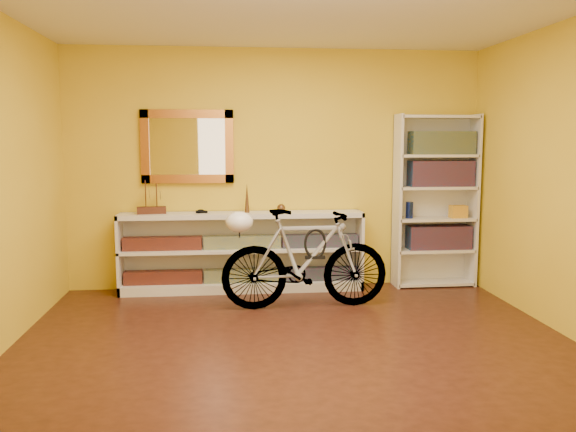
{
  "coord_description": "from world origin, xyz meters",
  "views": [
    {
      "loc": [
        -0.53,
        -4.45,
        1.61
      ],
      "look_at": [
        0.0,
        0.7,
        0.95
      ],
      "focal_mm": 36.8,
      "sensor_mm": 36.0,
      "label": 1
    }
  ],
  "objects": [
    {
      "name": "decorative_orb",
      "position": [
        0.04,
        1.81,
        0.89
      ],
      "size": [
        0.09,
        0.09,
        0.09
      ],
      "primitive_type": "sphere",
      "color": "brown",
      "rests_on": "console_unit"
    },
    {
      "name": "model_ship",
      "position": [
        -1.33,
        1.81,
        1.03
      ],
      "size": [
        0.31,
        0.16,
        0.35
      ],
      "primitive_type": null,
      "rotation": [
        0.0,
        0.0,
        0.15
      ],
      "color": "#3B1B10",
      "rests_on": "console_unit"
    },
    {
      "name": "cd_row_upper",
      "position": [
        -0.38,
        1.79,
        0.54
      ],
      "size": [
        2.5,
        0.13,
        0.14
      ],
      "primitive_type": "cube",
      "color": "navy",
      "rests_on": "console_unit"
    },
    {
      "name": "red_tin",
      "position": [
        1.56,
        1.87,
        1.56
      ],
      "size": [
        0.16,
        0.16,
        0.19
      ],
      "primitive_type": "cube",
      "rotation": [
        0.0,
        0.0,
        0.06
      ],
      "color": "maroon",
      "rests_on": "bookcase"
    },
    {
      "name": "travel_mug",
      "position": [
        1.46,
        1.82,
        0.86
      ],
      "size": [
        0.08,
        0.08,
        0.18
      ],
      "primitive_type": "cylinder",
      "color": "navy",
      "rests_on": "bookcase"
    },
    {
      "name": "book_row_b",
      "position": [
        1.81,
        1.84,
        1.25
      ],
      "size": [
        0.7,
        0.22,
        0.28
      ],
      "primitive_type": "cube",
      "color": "maroon",
      "rests_on": "bookcase"
    },
    {
      "name": "u_lock",
      "position": [
        0.3,
        1.08,
        0.63
      ],
      "size": [
        0.22,
        0.02,
        0.22
      ],
      "primitive_type": "torus",
      "rotation": [
        1.57,
        0.0,
        0.0
      ],
      "color": "black",
      "rests_on": "bicycle"
    },
    {
      "name": "yellow_bag",
      "position": [
        2.01,
        1.8,
        0.83
      ],
      "size": [
        0.18,
        0.13,
        0.14
      ],
      "primitive_type": "cube",
      "rotation": [
        0.0,
        0.0,
        0.05
      ],
      "color": "gold",
      "rests_on": "bookcase"
    },
    {
      "name": "bicycle",
      "position": [
        0.21,
        1.08,
        0.48
      ],
      "size": [
        0.49,
        1.66,
        0.97
      ],
      "primitive_type": "imported",
      "rotation": [
        0.0,
        0.0,
        1.61
      ],
      "color": "silver",
      "rests_on": "floor"
    },
    {
      "name": "wall_socket",
      "position": [
        0.9,
        1.99,
        0.25
      ],
      "size": [
        0.09,
        0.02,
        0.09
      ],
      "primitive_type": "cube",
      "color": "silver",
      "rests_on": "back_wall"
    },
    {
      "name": "book_row_c",
      "position": [
        1.81,
        1.84,
        1.59
      ],
      "size": [
        0.7,
        0.22,
        0.25
      ],
      "primitive_type": "cube",
      "color": "navy",
      "rests_on": "bookcase"
    },
    {
      "name": "toy_car",
      "position": [
        -0.8,
        1.81,
        0.85
      ],
      "size": [
        0.0,
        0.0,
        0.0
      ],
      "primitive_type": "imported",
      "rotation": [
        0.0,
        0.0,
        1.75
      ],
      "color": "black",
      "rests_on": "console_unit"
    },
    {
      "name": "back_wall",
      "position": [
        0.0,
        2.0,
        1.3
      ],
      "size": [
        4.5,
        0.01,
        2.6
      ],
      "primitive_type": "cube",
      "color": "gold",
      "rests_on": "ground"
    },
    {
      "name": "gilt_mirror",
      "position": [
        -0.95,
        1.97,
        1.55
      ],
      "size": [
        0.98,
        0.06,
        0.78
      ],
      "primitive_type": "cube",
      "color": "#904E1A",
      "rests_on": "back_wall"
    },
    {
      "name": "bookcase",
      "position": [
        1.76,
        1.84,
        0.95
      ],
      "size": [
        0.9,
        0.3,
        1.9
      ],
      "primitive_type": null,
      "color": "silver",
      "rests_on": "floor"
    },
    {
      "name": "helmet",
      "position": [
        -0.42,
        1.06,
        0.85
      ],
      "size": [
        0.26,
        0.25,
        0.2
      ],
      "primitive_type": "ellipsoid",
      "color": "white",
      "rests_on": "bicycle"
    },
    {
      "name": "bronze_ornament",
      "position": [
        -0.32,
        1.81,
        1.01
      ],
      "size": [
        0.05,
        0.05,
        0.32
      ],
      "primitive_type": "cone",
      "color": "brown",
      "rests_on": "console_unit"
    },
    {
      "name": "book_row_a",
      "position": [
        1.81,
        1.84,
        0.55
      ],
      "size": [
        0.7,
        0.22,
        0.26
      ],
      "primitive_type": "cube",
      "color": "maroon",
      "rests_on": "bookcase"
    },
    {
      "name": "floor",
      "position": [
        0.0,
        0.0,
        -0.01
      ],
      "size": [
        4.5,
        4.0,
        0.01
      ],
      "primitive_type": "cube",
      "color": "black",
      "rests_on": "ground"
    },
    {
      "name": "cd_row_lower",
      "position": [
        -0.38,
        1.79,
        0.17
      ],
      "size": [
        2.5,
        0.13,
        0.14
      ],
      "primitive_type": "cube",
      "color": "black",
      "rests_on": "console_unit"
    },
    {
      "name": "ceiling",
      "position": [
        0.0,
        0.0,
        2.6
      ],
      "size": [
        4.5,
        4.0,
        0.01
      ],
      "primitive_type": "cube",
      "color": "silver",
      "rests_on": "ground"
    },
    {
      "name": "console_unit",
      "position": [
        -0.38,
        1.81,
        0.42
      ],
      "size": [
        2.6,
        0.35,
        0.85
      ],
      "primitive_type": null,
      "color": "silver",
      "rests_on": "floor"
    }
  ]
}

